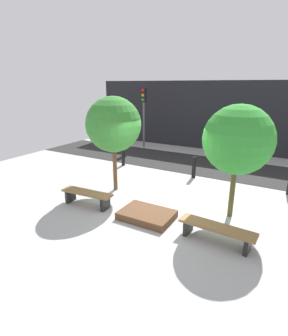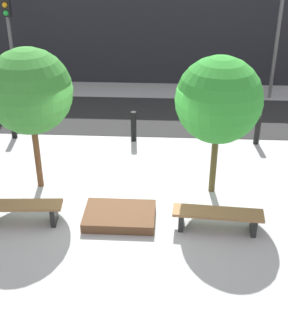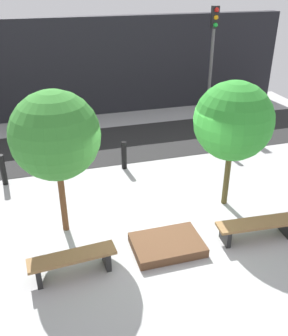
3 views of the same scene
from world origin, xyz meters
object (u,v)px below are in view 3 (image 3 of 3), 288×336
(planter_bed, at_px, (167,245))
(tree_behind_right_bench, at_px, (233,121))
(bench_right, at_px, (257,226))
(bench_left, at_px, (73,261))
(tree_behind_left_bench, at_px, (55,136))
(bollard_left, at_px, (124,155))
(traffic_light_mid_west, at_px, (213,43))
(bollard_far_left, at_px, (3,170))
(bollard_center, at_px, (228,142))

(planter_bed, bearing_deg, tree_behind_right_bench, 32.97)
(bench_right, bearing_deg, bench_left, -175.97)
(planter_bed, xyz_separation_m, tree_behind_left_bench, (-2.00, 1.30, 2.22))
(bollard_left, relative_size, traffic_light_mid_west, 0.21)
(tree_behind_left_bench, xyz_separation_m, bollard_far_left, (-1.41, 2.58, -1.87))
(planter_bed, bearing_deg, bollard_center, 48.66)
(bollard_far_left, bearing_deg, planter_bed, -48.66)
(tree_behind_left_bench, bearing_deg, bollard_far_left, 118.66)
(bollard_far_left, distance_m, bollard_left, 3.41)
(tree_behind_right_bench, bearing_deg, traffic_light_mid_west, 68.84)
(planter_bed, height_order, bollard_far_left, bollard_far_left)
(bollard_left, height_order, bollard_center, bollard_center)
(bollard_far_left, height_order, traffic_light_mid_west, traffic_light_mid_west)
(tree_behind_right_bench, xyz_separation_m, bollard_center, (1.41, 2.58, -1.78))
(bollard_far_left, xyz_separation_m, bollard_center, (6.82, 0.00, -0.01))
(bollard_left, bearing_deg, bollard_center, 0.00)
(bollard_center, bearing_deg, traffic_light_mid_west, 74.58)
(bollard_left, distance_m, bollard_center, 3.41)
(bench_left, xyz_separation_m, bollard_center, (5.41, 4.08, 0.11))
(bench_right, distance_m, tree_behind_right_bench, 2.42)
(bench_left, bearing_deg, planter_bed, 1.68)
(planter_bed, xyz_separation_m, bollard_far_left, (-3.41, 3.88, 0.34))
(bollard_left, height_order, traffic_light_mid_west, traffic_light_mid_west)
(bench_right, bearing_deg, tree_behind_right_bench, 94.03)
(bollard_left, bearing_deg, tree_behind_right_bench, -52.18)
(bench_left, bearing_deg, bollard_center, 32.96)
(tree_behind_left_bench, distance_m, bollard_center, 6.28)
(bench_right, xyz_separation_m, tree_behind_left_bench, (-4.00, 1.50, 2.01))
(planter_bed, height_order, bollard_left, bollard_left)
(bollard_left, bearing_deg, planter_bed, -90.00)
(bollard_center, bearing_deg, bench_right, -109.07)
(bench_left, height_order, bollard_far_left, bollard_far_left)
(traffic_light_mid_west, bearing_deg, bollard_center, -105.42)
(tree_behind_left_bench, distance_m, traffic_light_mid_west, 9.00)
(bench_left, bearing_deg, bollard_left, 59.83)
(bench_right, xyz_separation_m, tree_behind_right_bench, (0.00, 1.50, 1.90))
(bench_right, distance_m, bollard_left, 4.54)
(bench_right, height_order, planter_bed, bench_right)
(bollard_far_left, xyz_separation_m, traffic_light_mid_west, (7.84, 3.70, 2.41))
(tree_behind_left_bench, height_order, tree_behind_right_bench, tree_behind_left_bench)
(traffic_light_mid_west, bearing_deg, bench_right, -107.35)
(bench_left, relative_size, bollard_far_left, 1.92)
(bench_right, height_order, bollard_far_left, bollard_far_left)
(bench_right, xyz_separation_m, bollard_left, (-2.00, 4.08, 0.12))
(bench_left, height_order, bench_right, bench_left)
(bench_left, height_order, tree_behind_left_bench, tree_behind_left_bench)
(tree_behind_right_bench, bearing_deg, planter_bed, -147.03)
(bollard_center, relative_size, traffic_light_mid_west, 0.21)
(planter_bed, height_order, traffic_light_mid_west, traffic_light_mid_west)
(tree_behind_left_bench, bearing_deg, bench_left, -90.00)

